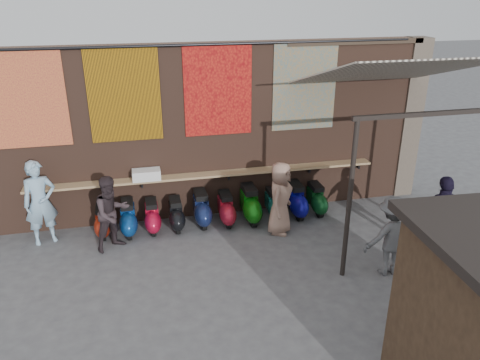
# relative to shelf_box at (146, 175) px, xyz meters

# --- Properties ---
(ground) EXTENTS (70.00, 70.00, 0.00)m
(ground) POSITION_rel_shelf_box_xyz_m (1.38, -2.30, -1.24)
(ground) COLOR #474749
(ground) RESTS_ON ground
(brick_wall) EXTENTS (10.00, 0.40, 4.00)m
(brick_wall) POSITION_rel_shelf_box_xyz_m (1.38, 0.40, 0.76)
(brick_wall) COLOR brown
(brick_wall) RESTS_ON ground
(pier_right) EXTENTS (0.50, 0.50, 4.00)m
(pier_right) POSITION_rel_shelf_box_xyz_m (6.58, 0.40, 0.76)
(pier_right) COLOR #4C4238
(pier_right) RESTS_ON ground
(eating_counter) EXTENTS (8.00, 0.32, 0.05)m
(eating_counter) POSITION_rel_shelf_box_xyz_m (1.38, 0.03, -0.14)
(eating_counter) COLOR #9E7A51
(eating_counter) RESTS_ON brick_wall
(shelf_box) EXTENTS (0.62, 0.32, 0.23)m
(shelf_box) POSITION_rel_shelf_box_xyz_m (0.00, 0.00, 0.00)
(shelf_box) COLOR white
(shelf_box) RESTS_ON eating_counter
(tapestry_redgold) EXTENTS (1.50, 0.02, 2.00)m
(tapestry_redgold) POSITION_rel_shelf_box_xyz_m (-2.22, 0.18, 1.76)
(tapestry_redgold) COLOR maroon
(tapestry_redgold) RESTS_ON brick_wall
(tapestry_sun) EXTENTS (1.50, 0.02, 2.00)m
(tapestry_sun) POSITION_rel_shelf_box_xyz_m (-0.32, 0.18, 1.76)
(tapestry_sun) COLOR orange
(tapestry_sun) RESTS_ON brick_wall
(tapestry_orange) EXTENTS (1.50, 0.02, 2.00)m
(tapestry_orange) POSITION_rel_shelf_box_xyz_m (1.68, 0.18, 1.76)
(tapestry_orange) COLOR red
(tapestry_orange) RESTS_ON brick_wall
(tapestry_multi) EXTENTS (1.50, 0.02, 2.00)m
(tapestry_multi) POSITION_rel_shelf_box_xyz_m (3.68, 0.18, 1.76)
(tapestry_multi) COLOR #246685
(tapestry_multi) RESTS_ON brick_wall
(hang_rail) EXTENTS (9.50, 0.06, 0.06)m
(hang_rail) POSITION_rel_shelf_box_xyz_m (1.38, 0.17, 2.74)
(hang_rail) COLOR black
(hang_rail) RESTS_ON brick_wall
(scooter_stool_0) EXTENTS (0.32, 0.72, 0.68)m
(scooter_stool_0) POSITION_rel_shelf_box_xyz_m (-1.03, -0.30, -0.90)
(scooter_stool_0) COLOR #9A200E
(scooter_stool_0) RESTS_ON ground
(scooter_stool_1) EXTENTS (0.36, 0.80, 0.76)m
(scooter_stool_1) POSITION_rel_shelf_box_xyz_m (-0.47, -0.35, -0.86)
(scooter_stool_1) COLOR navy
(scooter_stool_1) RESTS_ON ground
(scooter_stool_2) EXTENTS (0.34, 0.75, 0.71)m
(scooter_stool_2) POSITION_rel_shelf_box_xyz_m (0.05, -0.33, -0.88)
(scooter_stool_2) COLOR #B30D2C
(scooter_stool_2) RESTS_ON ground
(scooter_stool_3) EXTENTS (0.33, 0.74, 0.70)m
(scooter_stool_3) POSITION_rel_shelf_box_xyz_m (0.58, -0.34, -0.89)
(scooter_stool_3) COLOR black
(scooter_stool_3) RESTS_ON ground
(scooter_stool_4) EXTENTS (0.37, 0.82, 0.78)m
(scooter_stool_4) POSITION_rel_shelf_box_xyz_m (1.17, -0.27, -0.85)
(scooter_stool_4) COLOR #121C43
(scooter_stool_4) RESTS_ON ground
(scooter_stool_5) EXTENTS (0.35, 0.77, 0.73)m
(scooter_stool_5) POSITION_rel_shelf_box_xyz_m (1.73, -0.34, -0.87)
(scooter_stool_5) COLOR #A51629
(scooter_stool_5) RESTS_ON ground
(scooter_stool_6) EXTENTS (0.40, 0.88, 0.84)m
(scooter_stool_6) POSITION_rel_shelf_box_xyz_m (2.29, -0.35, -0.82)
(scooter_stool_6) COLOR #0D5B0D
(scooter_stool_6) RESTS_ON ground
(scooter_stool_7) EXTENTS (0.33, 0.73, 0.70)m
(scooter_stool_7) POSITION_rel_shelf_box_xyz_m (2.88, -0.32, -0.89)
(scooter_stool_7) COLOR #165953
(scooter_stool_7) RESTS_ON ground
(scooter_stool_8) EXTENTS (0.38, 0.85, 0.81)m
(scooter_stool_8) POSITION_rel_shelf_box_xyz_m (3.43, -0.33, -0.83)
(scooter_stool_8) COLOR #0C0B7D
(scooter_stool_8) RESTS_ON ground
(scooter_stool_9) EXTENTS (0.34, 0.76, 0.72)m
(scooter_stool_9) POSITION_rel_shelf_box_xyz_m (3.96, -0.29, -0.88)
(scooter_stool_9) COLOR #0D431B
(scooter_stool_9) RESTS_ON ground
(diner_left) EXTENTS (0.78, 0.64, 1.85)m
(diner_left) POSITION_rel_shelf_box_xyz_m (-2.22, -0.30, -0.32)
(diner_left) COLOR #8CB3CC
(diner_left) RESTS_ON ground
(diner_right) EXTENTS (0.99, 0.93, 1.62)m
(diner_right) POSITION_rel_shelf_box_xyz_m (-0.77, -0.90, -0.43)
(diner_right) COLOR #302529
(diner_right) RESTS_ON ground
(shopper_navy) EXTENTS (1.06, 0.51, 1.76)m
(shopper_navy) POSITION_rel_shelf_box_xyz_m (5.60, -2.71, -0.36)
(shopper_navy) COLOR black
(shopper_navy) RESTS_ON ground
(shopper_grey) EXTENTS (1.04, 0.61, 1.58)m
(shopper_grey) POSITION_rel_shelf_box_xyz_m (4.35, -3.01, -0.45)
(shopper_grey) COLOR #525356
(shopper_grey) RESTS_ON ground
(shopper_tan) EXTENTS (0.89, 0.96, 1.65)m
(shopper_tan) POSITION_rel_shelf_box_xyz_m (2.81, -1.01, -0.41)
(shopper_tan) COLOR #9B7563
(shopper_tan) RESTS_ON ground
(stall_sign) EXTENTS (1.20, 0.11, 0.50)m
(stall_sign) POSITION_rel_shelf_box_xyz_m (4.18, -5.26, 0.59)
(stall_sign) COLOR gold
(stall_sign) RESTS_ON market_stall
(stall_shelf) EXTENTS (1.94, 0.21, 0.06)m
(stall_shelf) POSITION_rel_shelf_box_xyz_m (4.18, -5.26, -0.32)
(stall_shelf) COLOR #473321
(stall_shelf) RESTS_ON market_stall
(awning_canvas) EXTENTS (3.20, 3.28, 0.97)m
(awning_canvas) POSITION_rel_shelf_box_xyz_m (4.88, -1.40, 2.31)
(awning_canvas) COLOR beige
(awning_canvas) RESTS_ON brick_wall
(awning_ledger) EXTENTS (3.30, 0.08, 0.12)m
(awning_ledger) POSITION_rel_shelf_box_xyz_m (4.88, 0.19, 2.71)
(awning_ledger) COLOR #33261C
(awning_ledger) RESTS_ON brick_wall
(awning_header) EXTENTS (3.00, 0.08, 0.08)m
(awning_header) POSITION_rel_shelf_box_xyz_m (4.88, -2.90, 1.84)
(awning_header) COLOR black
(awning_header) RESTS_ON awning_post_left
(awning_post_left) EXTENTS (0.09, 0.09, 3.10)m
(awning_post_left) POSITION_rel_shelf_box_xyz_m (3.48, -2.90, 0.31)
(awning_post_left) COLOR black
(awning_post_left) RESTS_ON ground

